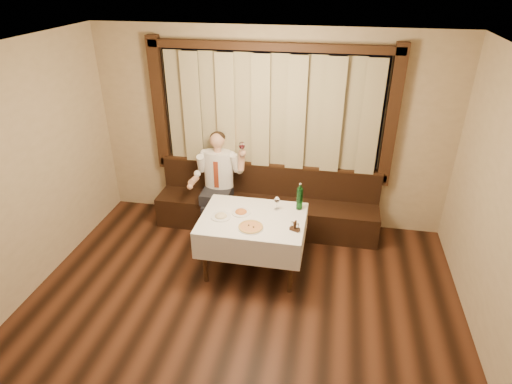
% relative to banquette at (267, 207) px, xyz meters
% --- Properties ---
extents(room, '(5.01, 6.01, 2.81)m').
position_rel_banquette_xyz_m(room, '(-0.00, -1.75, 1.19)').
color(room, black).
rests_on(room, ground).
extents(banquette, '(3.20, 0.61, 0.94)m').
position_rel_banquette_xyz_m(banquette, '(0.00, 0.00, 0.00)').
color(banquette, black).
rests_on(banquette, ground).
extents(dining_table, '(1.27, 0.97, 0.76)m').
position_rel_banquette_xyz_m(dining_table, '(0.00, -1.02, 0.34)').
color(dining_table, black).
rests_on(dining_table, ground).
extents(pizza, '(0.30, 0.30, 0.03)m').
position_rel_banquette_xyz_m(pizza, '(0.02, -1.26, 0.46)').
color(pizza, white).
rests_on(pizza, dining_table).
extents(pasta_red, '(0.24, 0.24, 0.08)m').
position_rel_banquette_xyz_m(pasta_red, '(-0.16, -0.95, 0.48)').
color(pasta_red, white).
rests_on(pasta_red, dining_table).
extents(pasta_cream, '(0.24, 0.24, 0.08)m').
position_rel_banquette_xyz_m(pasta_cream, '(-0.38, -1.09, 0.48)').
color(pasta_cream, white).
rests_on(pasta_cream, dining_table).
extents(green_bottle, '(0.08, 0.08, 0.36)m').
position_rel_banquette_xyz_m(green_bottle, '(0.53, -0.71, 0.60)').
color(green_bottle, '#114F1A').
rests_on(green_bottle, dining_table).
extents(table_wine_glass, '(0.07, 0.07, 0.18)m').
position_rel_banquette_xyz_m(table_wine_glass, '(0.26, -0.78, 0.58)').
color(table_wine_glass, white).
rests_on(table_wine_glass, dining_table).
extents(cruet_caddy, '(0.13, 0.09, 0.12)m').
position_rel_banquette_xyz_m(cruet_caddy, '(0.53, -1.21, 0.49)').
color(cruet_caddy, black).
rests_on(cruet_caddy, dining_table).
extents(seated_man, '(0.79, 0.59, 1.43)m').
position_rel_banquette_xyz_m(seated_man, '(-0.70, -0.09, 0.52)').
color(seated_man, black).
rests_on(seated_man, ground).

